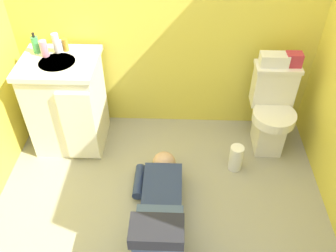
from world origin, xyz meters
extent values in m
cube|color=gray|center=(0.00, 0.00, -0.02)|extent=(3.00, 2.96, 0.04)
cube|color=silver|center=(0.90, 0.65, 0.19)|extent=(0.22, 0.30, 0.38)
cylinder|color=silver|center=(0.90, 0.59, 0.38)|extent=(0.35, 0.35, 0.08)
cube|color=silver|center=(0.90, 0.78, 0.55)|extent=(0.34, 0.17, 0.34)
cube|color=silver|center=(0.90, 0.78, 0.73)|extent=(0.36, 0.19, 0.03)
cube|color=silver|center=(-0.81, 0.67, 0.39)|extent=(0.56, 0.48, 0.78)
cube|color=silver|center=(-0.81, 0.67, 0.80)|extent=(0.60, 0.52, 0.04)
cylinder|color=silver|center=(-0.81, 0.65, 0.79)|extent=(0.28, 0.28, 0.05)
cube|color=silver|center=(-0.66, 0.41, 0.37)|extent=(0.26, 0.03, 0.66)
cylinder|color=silver|center=(-0.81, 0.81, 0.87)|extent=(0.02, 0.02, 0.10)
cube|color=navy|center=(0.02, -0.02, 0.09)|extent=(0.29, 0.52, 0.17)
sphere|color=tan|center=(0.02, 0.31, 0.10)|extent=(0.19, 0.19, 0.19)
cube|color=#425575|center=(0.02, -0.38, 0.18)|extent=(0.31, 0.28, 0.20)
cube|color=#425575|center=(0.02, -0.52, 0.30)|extent=(0.31, 0.12, 0.32)
cube|color=black|center=(0.02, -0.56, 0.47)|extent=(0.31, 0.19, 0.09)
cylinder|color=navy|center=(-0.17, 0.14, 0.06)|extent=(0.08, 0.30, 0.08)
cube|color=silver|center=(0.86, 0.78, 0.80)|extent=(0.22, 0.11, 0.10)
cube|color=#B22D3F|center=(1.01, 0.78, 0.81)|extent=(0.12, 0.09, 0.11)
cylinder|color=#3E9B56|center=(-1.00, 0.79, 0.89)|extent=(0.06, 0.06, 0.13)
cylinder|color=black|center=(-1.00, 0.79, 0.97)|extent=(0.02, 0.02, 0.04)
cylinder|color=pink|center=(-0.92, 0.74, 0.88)|extent=(0.06, 0.06, 0.13)
cylinder|color=silver|center=(-0.84, 0.80, 0.90)|extent=(0.05, 0.05, 0.16)
cylinder|color=#BF8629|center=(-0.78, 0.82, 0.87)|extent=(0.05, 0.05, 0.10)
cylinder|color=white|center=(0.60, 0.37, 0.12)|extent=(0.11, 0.11, 0.24)
camera|label=1|loc=(0.12, -1.70, 2.26)|focal=38.64mm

